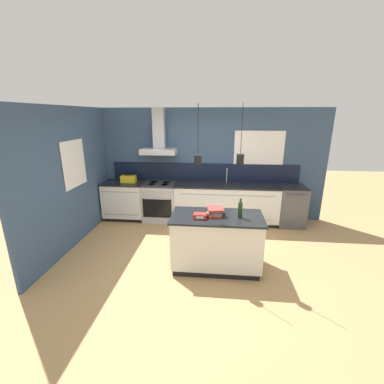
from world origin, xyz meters
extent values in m
plane|color=tan|center=(0.00, 0.00, 0.00)|extent=(16.00, 16.00, 0.00)
cube|color=#354C6B|center=(0.00, 2.03, 1.30)|extent=(5.60, 0.06, 2.60)
cube|color=black|center=(0.00, 1.99, 1.12)|extent=(4.42, 0.02, 0.43)
cube|color=white|center=(1.25, 1.99, 1.62)|extent=(1.12, 0.01, 0.96)
cube|color=black|center=(1.25, 1.99, 1.62)|extent=(1.04, 0.01, 0.88)
cube|color=#B5B5BA|center=(-1.03, 1.77, 1.64)|extent=(0.80, 0.46, 0.12)
cube|color=#B5B5BA|center=(-1.03, 1.86, 2.15)|extent=(0.26, 0.20, 0.90)
cylinder|color=black|center=(0.02, -0.24, 2.24)|extent=(0.01, 0.01, 0.73)
cylinder|color=black|center=(0.02, -0.24, 1.80)|extent=(0.11, 0.11, 0.14)
sphere|color=#F9D18C|center=(0.02, -0.24, 1.80)|extent=(0.06, 0.06, 0.06)
cylinder|color=black|center=(0.64, -0.24, 2.25)|extent=(0.01, 0.01, 0.71)
cylinder|color=black|center=(0.64, -0.24, 1.82)|extent=(0.11, 0.11, 0.14)
sphere|color=#F9D18C|center=(0.64, -0.24, 1.82)|extent=(0.06, 0.06, 0.06)
cube|color=#354C6B|center=(-2.43, 0.70, 1.30)|extent=(0.06, 3.80, 2.60)
cube|color=white|center=(-2.39, 0.55, 1.55)|extent=(0.01, 0.76, 0.88)
cube|color=black|center=(-2.39, 0.55, 1.55)|extent=(0.01, 0.68, 0.80)
cube|color=black|center=(-1.89, 1.72, 0.04)|extent=(0.92, 0.56, 0.09)
cube|color=silver|center=(-1.89, 1.69, 0.48)|extent=(0.94, 0.62, 0.79)
cube|color=gray|center=(-1.89, 1.38, 0.76)|extent=(0.83, 0.01, 0.01)
cube|color=gray|center=(-1.89, 1.38, 0.21)|extent=(0.83, 0.01, 0.01)
cube|color=black|center=(-1.89, 1.69, 0.90)|extent=(0.97, 0.64, 0.03)
cube|color=black|center=(0.54, 1.72, 0.04)|extent=(2.28, 0.56, 0.09)
cube|color=silver|center=(0.54, 1.69, 0.48)|extent=(2.35, 0.62, 0.79)
cube|color=gray|center=(0.54, 1.38, 0.76)|extent=(2.07, 0.01, 0.01)
cube|color=gray|center=(0.54, 1.38, 0.21)|extent=(2.07, 0.01, 0.01)
cube|color=black|center=(0.54, 1.69, 0.90)|extent=(2.37, 0.64, 0.03)
cube|color=#262628|center=(0.54, 1.74, 0.91)|extent=(0.48, 0.34, 0.01)
cylinder|color=#B5B5BA|center=(0.54, 1.87, 1.07)|extent=(0.02, 0.02, 0.33)
sphere|color=#B5B5BA|center=(0.54, 1.87, 1.24)|extent=(0.03, 0.03, 0.03)
cylinder|color=#B5B5BA|center=(0.54, 1.81, 1.22)|extent=(0.02, 0.12, 0.02)
cube|color=#B5B5BA|center=(-1.03, 1.69, 0.43)|extent=(0.77, 0.62, 0.87)
cube|color=black|center=(-1.03, 1.37, 0.40)|extent=(0.66, 0.02, 0.44)
cylinder|color=#B5B5BA|center=(-1.03, 1.35, 0.63)|extent=(0.58, 0.02, 0.02)
cube|color=#B5B5BA|center=(-1.03, 1.37, 0.82)|extent=(0.66, 0.02, 0.07)
cube|color=#2D2D30|center=(-1.03, 1.69, 0.89)|extent=(0.77, 0.60, 0.04)
cylinder|color=black|center=(-1.18, 1.80, 0.91)|extent=(0.17, 0.17, 0.00)
cylinder|color=black|center=(-0.87, 1.80, 0.91)|extent=(0.17, 0.17, 0.00)
cylinder|color=black|center=(-1.18, 1.58, 0.91)|extent=(0.17, 0.17, 0.00)
cylinder|color=black|center=(-0.87, 1.58, 0.91)|extent=(0.17, 0.17, 0.00)
cube|color=#4C4C51|center=(2.01, 1.69, 0.45)|extent=(0.58, 0.62, 0.89)
cube|color=black|center=(2.01, 1.69, 0.90)|extent=(0.58, 0.62, 0.02)
cylinder|color=#4C4C51|center=(2.01, 1.36, 0.82)|extent=(0.44, 0.02, 0.02)
cube|color=black|center=(0.33, -0.22, 0.04)|extent=(1.35, 0.68, 0.09)
cube|color=silver|center=(0.33, -0.22, 0.48)|extent=(1.41, 0.71, 0.79)
cube|color=black|center=(0.33, -0.22, 0.90)|extent=(1.46, 0.76, 0.03)
cylinder|color=#193319|center=(0.68, -0.25, 1.03)|extent=(0.07, 0.07, 0.25)
cylinder|color=#193319|center=(0.68, -0.25, 1.18)|extent=(0.03, 0.03, 0.06)
cylinder|color=#262628|center=(0.68, -0.25, 1.22)|extent=(0.03, 0.03, 0.01)
cube|color=#B2332D|center=(0.30, -0.18, 0.92)|extent=(0.19, 0.31, 0.03)
cube|color=olive|center=(0.30, -0.18, 0.95)|extent=(0.28, 0.30, 0.04)
cube|color=#335684|center=(0.30, -0.17, 0.98)|extent=(0.24, 0.28, 0.02)
cube|color=#B2332D|center=(0.30, -0.18, 1.01)|extent=(0.28, 0.30, 0.04)
cube|color=red|center=(0.07, -0.34, 0.95)|extent=(0.20, 0.13, 0.08)
cube|color=white|center=(0.07, -0.41, 0.95)|extent=(0.12, 0.01, 0.04)
cube|color=gold|center=(-1.76, 1.69, 0.99)|extent=(0.34, 0.18, 0.16)
cylinder|color=black|center=(-1.76, 1.69, 1.09)|extent=(0.20, 0.02, 0.02)
camera|label=1|loc=(0.30, -4.00, 2.44)|focal=24.00mm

